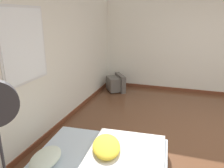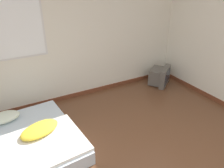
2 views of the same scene
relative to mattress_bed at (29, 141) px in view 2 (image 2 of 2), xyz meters
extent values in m
cube|color=silver|center=(1.10, 1.24, 1.16)|extent=(7.72, 0.06, 2.60)
cube|color=brown|center=(1.10, 1.20, -0.09)|extent=(7.72, 0.02, 0.09)
cube|color=silver|center=(0.26, 1.20, 1.46)|extent=(0.92, 0.01, 1.06)
cube|color=white|center=(0.26, 1.19, 1.46)|extent=(0.85, 0.01, 0.99)
cube|color=silver|center=(0.00, 0.01, -0.03)|extent=(1.49, 1.81, 0.22)
ellipsoid|color=silver|center=(-0.28, 0.63, 0.15)|extent=(0.54, 0.38, 0.14)
cube|color=silver|center=(0.02, -0.31, 0.10)|extent=(1.47, 1.09, 0.05)
ellipsoid|color=yellow|center=(0.18, -0.02, 0.17)|extent=(0.71, 0.58, 0.11)
cube|color=#56514C|center=(3.19, 0.85, 0.07)|extent=(0.56, 0.51, 0.36)
cube|color=#56514C|center=(3.31, 0.68, 0.09)|extent=(0.55, 0.44, 0.45)
cube|color=#283342|center=(3.35, 0.63, 0.10)|extent=(0.40, 0.28, 0.33)
camera|label=1|loc=(-2.25, -0.89, 1.86)|focal=35.00mm
camera|label=2|loc=(-0.16, -2.91, 2.28)|focal=35.00mm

